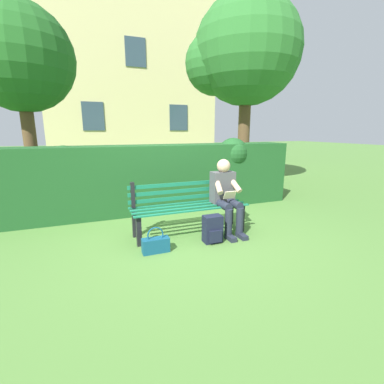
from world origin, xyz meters
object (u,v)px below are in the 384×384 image
Objects in this scene: tree at (242,54)px; handbag at (156,244)px; tree_far at (15,61)px; park_bench at (188,205)px; backpack at (213,229)px; person_seated at (226,194)px.

handbag is at bearing 47.89° from tree.
park_bench is at bearing 129.95° from tree_far.
tree is at bearing -124.69° from backpack.
tree_far is at bearing -52.21° from backpack.
tree_far is at bearing -61.77° from handbag.
person_seated is 2.89× the size of backpack.
backpack reaches higher than handbag.
park_bench is 1.57× the size of person_seated.
handbag is at bearing 2.51° from backpack.
tree reaches higher than tree_far.
tree_far is (2.07, -3.86, 3.01)m from handbag.
handbag is 5.32m from tree_far.
tree is 14.52× the size of handbag.
handbag is (1.28, 0.38, -0.53)m from person_seated.
handbag is (0.89, 0.04, -0.09)m from backpack.
park_bench is at bearing -17.15° from person_seated.
park_bench is 4.54× the size of backpack.
person_seated is 0.22× the size of tree.
person_seated is 3.20× the size of handbag.
tree is 13.15× the size of backpack.
person_seated is 1.44m from handbag.
backpack is (0.39, 0.34, -0.44)m from person_seated.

